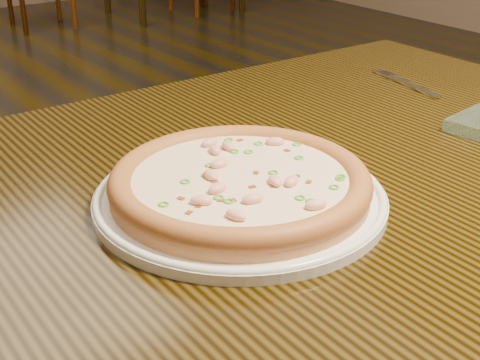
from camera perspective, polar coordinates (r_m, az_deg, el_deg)
ground at (r=1.80m, az=-6.82°, el=-12.61°), size 9.00×9.00×0.00m
hero_table at (r=0.92m, az=4.29°, el=-4.28°), size 1.20×0.80×0.75m
plate at (r=0.77m, az=0.00°, el=-1.43°), size 0.34×0.34×0.02m
pizza at (r=0.76m, az=0.00°, el=-0.20°), size 0.30×0.30×0.03m
fork at (r=1.22m, az=14.17°, el=7.96°), size 0.05×0.18×0.00m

